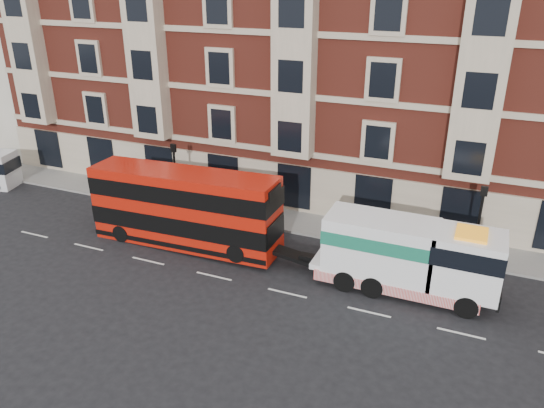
% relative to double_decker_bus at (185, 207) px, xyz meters
% --- Properties ---
extents(ground, '(120.00, 120.00, 0.00)m').
position_rel_double_decker_bus_xyz_m(ground, '(3.04, -2.42, -2.32)').
color(ground, black).
rests_on(ground, ground).
extents(sidewalk, '(90.00, 3.00, 0.15)m').
position_rel_double_decker_bus_xyz_m(sidewalk, '(3.04, 5.08, -2.25)').
color(sidewalk, slate).
rests_on(sidewalk, ground).
extents(victorian_terrace, '(45.00, 12.00, 20.40)m').
position_rel_double_decker_bus_xyz_m(victorian_terrace, '(3.54, 12.58, 7.74)').
color(victorian_terrace, maroon).
rests_on(victorian_terrace, ground).
extents(lamp_post_west, '(0.35, 0.15, 4.35)m').
position_rel_double_decker_bus_xyz_m(lamp_post_west, '(-2.96, 3.78, 0.36)').
color(lamp_post_west, black).
rests_on(lamp_post_west, sidewalk).
extents(lamp_post_east, '(0.35, 0.15, 4.35)m').
position_rel_double_decker_bus_xyz_m(lamp_post_east, '(15.04, 3.78, 0.36)').
color(lamp_post_east, black).
rests_on(lamp_post_east, sidewalk).
extents(double_decker_bus, '(10.83, 2.48, 4.38)m').
position_rel_double_decker_bus_xyz_m(double_decker_bus, '(0.00, 0.00, 0.00)').
color(double_decker_bus, red).
rests_on(double_decker_bus, ground).
extents(tow_truck, '(8.67, 2.56, 3.61)m').
position_rel_double_decker_bus_xyz_m(tow_truck, '(12.06, -0.00, -0.41)').
color(tow_truck, white).
rests_on(tow_truck, ground).
extents(pedestrian, '(0.67, 0.60, 1.53)m').
position_rel_double_decker_bus_xyz_m(pedestrian, '(-3.76, 3.97, -1.41)').
color(pedestrian, black).
rests_on(pedestrian, sidewalk).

